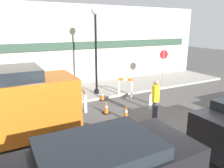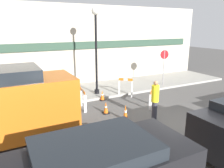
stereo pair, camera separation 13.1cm
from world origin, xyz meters
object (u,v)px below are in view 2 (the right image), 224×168
streetlamp_post (96,39)px  stop_sign (164,62)px  person_pedestrian (13,80)px  person_worker (155,99)px

streetlamp_post → stop_sign: 5.15m
stop_sign → streetlamp_post: bearing=9.4°
streetlamp_post → person_pedestrian: 5.46m
person_pedestrian → stop_sign: bearing=156.4°
person_pedestrian → person_worker: bearing=119.1°
streetlamp_post → person_pedestrian: bearing=154.1°
streetlamp_post → person_pedestrian: streetlamp_post is taller
stop_sign → person_pedestrian: (-9.33, 2.37, -0.71)m
streetlamp_post → person_worker: (0.81, -4.48, -2.36)m
person_worker → person_pedestrian: 8.47m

